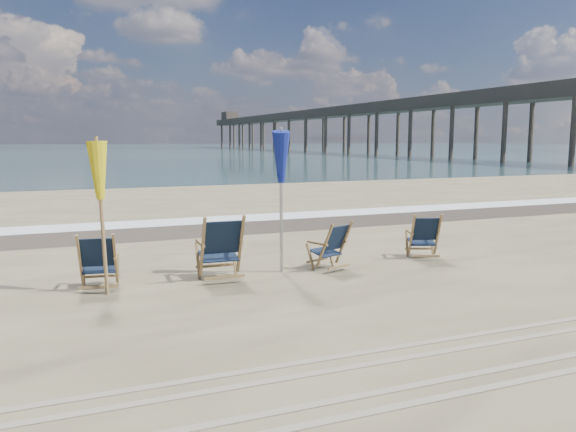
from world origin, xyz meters
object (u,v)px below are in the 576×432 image
object	(u,v)px
umbrella_blue	(281,163)
fishing_pier	(341,124)
beach_chair_0	(115,261)
beach_chair_2	(344,244)
beach_chair_1	(241,247)
umbrella_yellow	(100,179)
beach_chair_3	(438,236)

from	to	relation	value
umbrella_blue	fishing_pier	distance (m)	82.14
beach_chair_0	beach_chair_2	distance (m)	3.93
beach_chair_2	umbrella_blue	bearing A→B (deg)	-20.07
beach_chair_1	fishing_pier	world-z (taller)	fishing_pier
beach_chair_0	umbrella_yellow	xyz separation A→B (m)	(-0.17, -0.16, 1.27)
beach_chair_0	umbrella_blue	xyz separation A→B (m)	(2.72, -0.01, 1.45)
beach_chair_2	fishing_pier	size ratio (longest dim) A/B	0.01
beach_chair_1	fishing_pier	size ratio (longest dim) A/B	0.01
umbrella_yellow	beach_chair_1	bearing A→B (deg)	0.55
beach_chair_3	beach_chair_0	bearing A→B (deg)	20.14
beach_chair_1	fishing_pier	distance (m)	82.66
beach_chair_0	fishing_pier	world-z (taller)	fishing_pier
beach_chair_2	fishing_pier	distance (m)	81.65
umbrella_yellow	fishing_pier	world-z (taller)	fishing_pier
beach_chair_2	beach_chair_3	xyz separation A→B (m)	(2.03, 0.01, 0.01)
beach_chair_0	umbrella_yellow	distance (m)	1.29
beach_chair_0	beach_chair_1	world-z (taller)	beach_chair_1
beach_chair_0	umbrella_yellow	bearing A→B (deg)	51.84
beach_chair_2	umbrella_yellow	xyz separation A→B (m)	(-4.10, -0.15, 1.29)
umbrella_blue	beach_chair_0	bearing A→B (deg)	179.78
beach_chair_1	beach_chair_2	bearing A→B (deg)	-174.10
beach_chair_3	fishing_pier	size ratio (longest dim) A/B	0.01
beach_chair_0	beach_chair_3	xyz separation A→B (m)	(5.96, -0.00, -0.01)
beach_chair_0	umbrella_blue	size ratio (longest dim) A/B	0.37
beach_chair_0	beach_chair_3	size ratio (longest dim) A/B	1.01
beach_chair_1	beach_chair_3	world-z (taller)	beach_chair_1
beach_chair_2	beach_chair_1	bearing A→B (deg)	-16.36
beach_chair_1	beach_chair_0	bearing A→B (deg)	-1.72
beach_chair_0	beach_chair_3	distance (m)	5.96
beach_chair_0	umbrella_yellow	size ratio (longest dim) A/B	0.41
beach_chair_2	fishing_pier	xyz separation A→B (m)	(37.22, 72.55, 4.21)
beach_chair_2	umbrella_yellow	size ratio (longest dim) A/B	0.39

